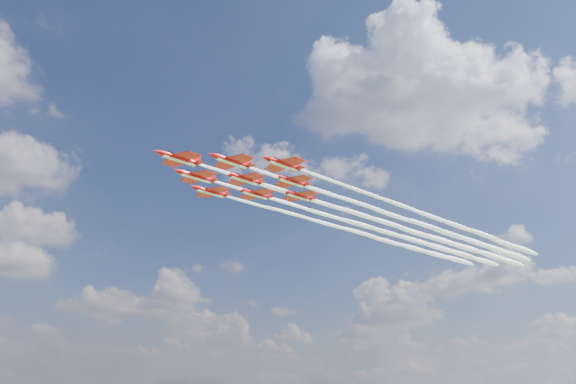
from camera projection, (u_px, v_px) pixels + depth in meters
name	position (u px, v px, depth m)	size (l,w,h in m)	color
jet_lead	(354.00, 213.00, 159.77)	(124.60, 21.86, 2.94)	red
jet_row2_port	(392.00, 214.00, 161.30)	(124.60, 21.86, 2.94)	red
jet_row2_starb	(356.00, 223.00, 170.33)	(124.60, 21.86, 2.94)	red
jet_row3_port	(429.00, 216.00, 162.82)	(124.60, 21.86, 2.94)	red
jet_row3_centre	(392.00, 225.00, 171.85)	(124.60, 21.86, 2.94)	red
jet_row3_starb	(358.00, 233.00, 180.88)	(124.60, 21.86, 2.94)	red
jet_row4_port	(427.00, 226.00, 173.38)	(124.60, 21.86, 2.94)	red
jet_row4_starb	(392.00, 234.00, 182.41)	(124.60, 21.86, 2.94)	red
jet_tail	(425.00, 235.00, 183.94)	(124.60, 21.86, 2.94)	red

